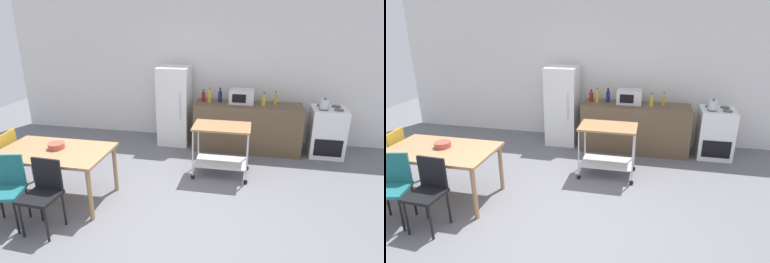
% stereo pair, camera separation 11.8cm
% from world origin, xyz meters
% --- Properties ---
extents(ground_plane, '(12.00, 12.00, 0.00)m').
position_xyz_m(ground_plane, '(0.00, 0.00, 0.00)').
color(ground_plane, slate).
extents(back_wall, '(8.40, 0.12, 2.90)m').
position_xyz_m(back_wall, '(0.00, 3.20, 1.45)').
color(back_wall, silver).
rests_on(back_wall, ground_plane).
extents(kitchen_counter, '(2.00, 0.64, 0.90)m').
position_xyz_m(kitchen_counter, '(0.90, 2.60, 0.45)').
color(kitchen_counter, brown).
rests_on(kitchen_counter, ground_plane).
extents(dining_table, '(1.50, 0.90, 0.75)m').
position_xyz_m(dining_table, '(-1.64, 0.22, 0.67)').
color(dining_table, '#A37A51').
rests_on(dining_table, ground_plane).
extents(chair_teal, '(0.48, 0.48, 0.89)m').
position_xyz_m(chair_teal, '(-1.90, -0.43, 0.52)').
color(chair_teal, '#1E666B').
rests_on(chair_teal, ground_plane).
extents(chair_black, '(0.42, 0.42, 0.89)m').
position_xyz_m(chair_black, '(-1.39, -0.44, 0.52)').
color(chair_black, black).
rests_on(chair_black, ground_plane).
extents(chair_mustard, '(0.44, 0.44, 0.89)m').
position_xyz_m(chair_mustard, '(-2.60, 0.37, 0.52)').
color(chair_mustard, gold).
rests_on(chair_mustard, ground_plane).
extents(stove_oven, '(0.60, 0.61, 0.92)m').
position_xyz_m(stove_oven, '(2.35, 2.62, 0.45)').
color(stove_oven, white).
rests_on(stove_oven, ground_plane).
extents(refrigerator, '(0.60, 0.63, 1.55)m').
position_xyz_m(refrigerator, '(-0.55, 2.70, 0.78)').
color(refrigerator, white).
rests_on(refrigerator, ground_plane).
extents(kitchen_cart, '(0.91, 0.57, 0.85)m').
position_xyz_m(kitchen_cart, '(0.53, 1.42, 0.57)').
color(kitchen_cart, olive).
rests_on(kitchen_cart, ground_plane).
extents(bottle_soda, '(0.08, 0.08, 0.23)m').
position_xyz_m(bottle_soda, '(0.03, 2.67, 1.00)').
color(bottle_soda, maroon).
rests_on(bottle_soda, kitchen_counter).
extents(bottle_sparkling_water, '(0.07, 0.07, 0.29)m').
position_xyz_m(bottle_sparkling_water, '(0.16, 2.60, 1.02)').
color(bottle_sparkling_water, gold).
rests_on(bottle_sparkling_water, kitchen_counter).
extents(bottle_vinegar, '(0.07, 0.07, 0.28)m').
position_xyz_m(bottle_vinegar, '(0.35, 2.69, 1.01)').
color(bottle_vinegar, navy).
rests_on(bottle_vinegar, kitchen_counter).
extents(microwave, '(0.46, 0.35, 0.26)m').
position_xyz_m(microwave, '(0.76, 2.68, 1.03)').
color(microwave, silver).
rests_on(microwave, kitchen_counter).
extents(bottle_sesame_oil, '(0.08, 0.08, 0.25)m').
position_xyz_m(bottle_sesame_oil, '(1.18, 2.55, 1.00)').
color(bottle_sesame_oil, gold).
rests_on(bottle_sesame_oil, kitchen_counter).
extents(bottle_soy_sauce, '(0.06, 0.06, 0.25)m').
position_xyz_m(bottle_soy_sauce, '(1.39, 2.70, 1.00)').
color(bottle_soy_sauce, gold).
rests_on(bottle_soy_sauce, kitchen_counter).
extents(fruit_bowl, '(0.22, 0.22, 0.08)m').
position_xyz_m(fruit_bowl, '(-1.64, 0.29, 0.79)').
color(fruit_bowl, '#B24C3F').
rests_on(fruit_bowl, dining_table).
extents(kettle, '(0.24, 0.17, 0.19)m').
position_xyz_m(kettle, '(2.23, 2.52, 1.00)').
color(kettle, silver).
rests_on(kettle, stove_oven).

